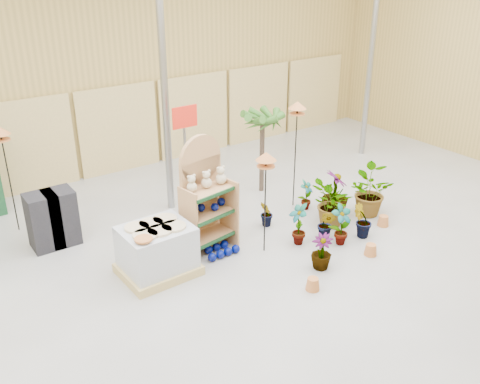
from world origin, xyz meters
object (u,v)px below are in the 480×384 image
object	(u,v)px
pallet_stack	(157,251)
potted_plant_2	(332,204)
display_shelf	(204,198)
bird_table_front	(266,160)

from	to	relation	value
pallet_stack	potted_plant_2	xyz separation A→B (m)	(3.40, -0.41, 0.03)
pallet_stack	display_shelf	bearing A→B (deg)	14.64
display_shelf	pallet_stack	distance (m)	1.23
bird_table_front	potted_plant_2	bearing A→B (deg)	-0.17
display_shelf	bird_table_front	distance (m)	1.28
pallet_stack	bird_table_front	world-z (taller)	bird_table_front
pallet_stack	bird_table_front	distance (m)	2.26
display_shelf	bird_table_front	world-z (taller)	display_shelf
bird_table_front	pallet_stack	bearing A→B (deg)	167.42
bird_table_front	potted_plant_2	world-z (taller)	bird_table_front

